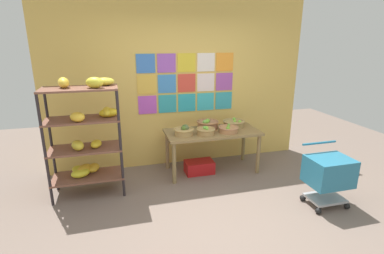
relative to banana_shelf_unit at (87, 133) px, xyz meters
The scene contains 11 objects.
ground 2.06m from the banana_shelf_unit, 38.04° to the right, with size 9.77×9.77×0.00m, color #736258.
back_wall_with_art 1.74m from the banana_shelf_unit, 27.69° to the left, with size 4.36×0.07×2.83m.
banana_shelf_unit is the anchor object (origin of this frame).
display_table 1.91m from the banana_shelf_unit, ahead, with size 1.50×0.68×0.69m.
fruit_basket_back_right 1.40m from the banana_shelf_unit, ahead, with size 0.31×0.31×0.16m.
fruit_basket_left 2.10m from the banana_shelf_unit, ahead, with size 0.31×0.31×0.12m.
fruit_basket_back_left 1.89m from the banana_shelf_unit, 12.32° to the left, with size 0.36×0.36×0.17m.
fruit_basket_centre 2.34m from the banana_shelf_unit, ahead, with size 0.36×0.36×0.13m.
fruit_basket_right 1.72m from the banana_shelf_unit, ahead, with size 0.29×0.29×0.13m.
produce_crate_under_table 1.84m from the banana_shelf_unit, ahead, with size 0.46×0.28×0.20m, color red.
shopping_cart 3.21m from the banana_shelf_unit, 21.07° to the right, with size 0.53×0.47×0.80m.
Camera 1 is at (-1.08, -2.85, 2.10)m, focal length 27.47 mm.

